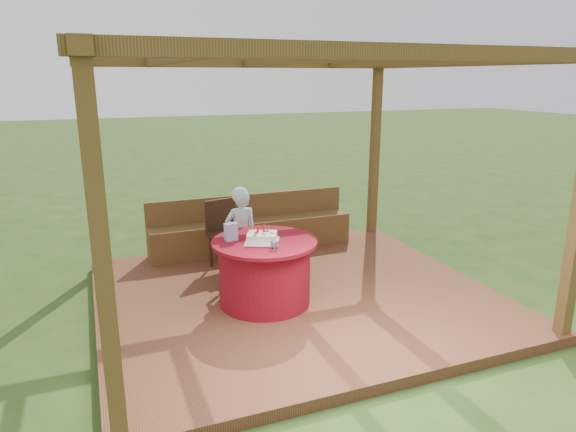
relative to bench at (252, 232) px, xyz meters
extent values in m
plane|color=#284617|center=(0.00, -1.72, -0.38)|extent=(60.00, 60.00, 0.00)
cube|color=brown|center=(0.00, -1.72, -0.32)|extent=(4.50, 4.00, 0.12)
cube|color=brown|center=(-2.13, -3.60, 1.03)|extent=(0.12, 0.12, 2.60)
cube|color=brown|center=(-2.13, 0.16, 1.03)|extent=(0.12, 0.12, 2.60)
cube|color=brown|center=(2.13, 0.16, 1.03)|extent=(0.12, 0.12, 2.60)
cube|color=brown|center=(0.00, -3.60, 2.40)|extent=(4.50, 0.14, 0.12)
cube|color=brown|center=(0.00, 0.16, 2.40)|extent=(4.50, 0.14, 0.12)
cube|color=brown|center=(-2.13, -1.72, 2.40)|extent=(0.14, 4.00, 0.12)
cube|color=brown|center=(2.13, -1.72, 2.40)|extent=(0.14, 4.00, 0.12)
cube|color=brown|center=(-1.30, -1.72, 2.40)|extent=(0.10, 3.70, 0.10)
cube|color=brown|center=(0.00, -1.72, 2.40)|extent=(0.10, 3.70, 0.10)
cube|color=brown|center=(1.30, -1.72, 2.40)|extent=(0.10, 3.70, 0.10)
cube|color=brown|center=(0.00, -0.02, -0.04)|extent=(3.00, 0.42, 0.45)
cube|color=brown|center=(0.00, 0.16, 0.36)|extent=(3.00, 0.06, 0.35)
cylinder|color=maroon|center=(-0.43, -1.85, 0.09)|extent=(1.02, 1.02, 0.70)
cylinder|color=maroon|center=(-0.43, -1.85, 0.46)|extent=(1.17, 1.17, 0.04)
cube|color=#331C10|center=(-0.51, -0.63, 0.19)|extent=(0.55, 0.55, 0.05)
cylinder|color=#331C10|center=(-0.65, -0.85, -0.04)|extent=(0.04, 0.04, 0.45)
cylinder|color=#331C10|center=(-0.29, -0.76, -0.04)|extent=(0.04, 0.04, 0.45)
cylinder|color=#331C10|center=(-0.74, -0.50, -0.04)|extent=(0.04, 0.04, 0.45)
cylinder|color=#331C10|center=(-0.38, -0.41, -0.04)|extent=(0.04, 0.04, 0.45)
cube|color=#331C10|center=(-0.57, -0.43, 0.41)|extent=(0.45, 0.15, 0.45)
imported|color=#A0CAED|center=(-0.44, -0.96, 0.30)|extent=(0.41, 0.28, 1.12)
sphere|color=white|center=(-0.44, -0.96, 0.80)|extent=(0.21, 0.21, 0.21)
cube|color=white|center=(-0.47, -1.88, 0.48)|extent=(0.47, 0.47, 0.01)
cube|color=white|center=(-0.47, -1.88, 0.53)|extent=(0.39, 0.36, 0.09)
cylinder|color=red|center=(-0.50, -1.84, 0.61)|extent=(0.03, 0.03, 0.07)
cylinder|color=red|center=(-0.43, -1.84, 0.61)|extent=(0.03, 0.03, 0.07)
sphere|color=green|center=(-0.57, -1.94, 0.59)|extent=(0.04, 0.04, 0.04)
sphere|color=yellow|center=(-0.47, -1.95, 0.59)|extent=(0.04, 0.04, 0.04)
sphere|color=orange|center=(-0.37, -1.93, 0.59)|extent=(0.04, 0.04, 0.04)
sphere|color=red|center=(-0.53, -1.86, 0.59)|extent=(0.04, 0.04, 0.04)
sphere|color=blue|center=(-0.40, -1.85, 0.59)|extent=(0.04, 0.04, 0.04)
cube|color=#BF7BA9|center=(-0.77, -1.71, 0.57)|extent=(0.14, 0.10, 0.19)
imported|color=white|center=(-0.43, -2.17, 0.52)|extent=(0.10, 0.10, 0.08)
camera|label=1|loc=(-2.15, -6.95, 2.23)|focal=32.00mm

